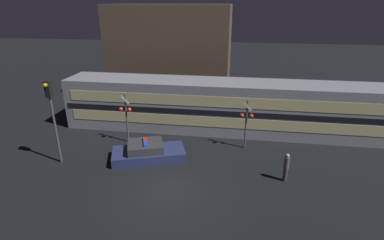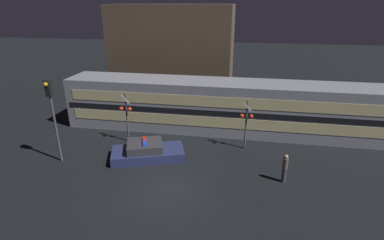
% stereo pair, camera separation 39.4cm
% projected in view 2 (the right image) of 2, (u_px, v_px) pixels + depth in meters
% --- Properties ---
extents(ground_plane, '(120.00, 120.00, 0.00)m').
position_uv_depth(ground_plane, '(166.00, 190.00, 14.93)').
color(ground_plane, black).
extents(train, '(23.37, 3.03, 3.60)m').
position_uv_depth(train, '(229.00, 107.00, 21.23)').
color(train, gray).
rests_on(train, ground_plane).
extents(police_car, '(4.62, 3.19, 1.16)m').
position_uv_depth(police_car, '(147.00, 152.00, 17.84)').
color(police_car, navy).
rests_on(police_car, ground_plane).
extents(pedestrian, '(0.27, 0.27, 1.58)m').
position_uv_depth(pedestrian, '(285.00, 168.00, 15.30)').
color(pedestrian, '#3F384C').
rests_on(pedestrian, ground_plane).
extents(crossing_signal_near, '(0.82, 0.31, 3.21)m').
position_uv_depth(crossing_signal_near, '(246.00, 120.00, 18.40)').
color(crossing_signal_near, '#4C4C51').
rests_on(crossing_signal_near, ground_plane).
extents(crossing_signal_far, '(0.82, 0.31, 3.35)m').
position_uv_depth(crossing_signal_far, '(126.00, 113.00, 19.37)').
color(crossing_signal_far, '#4C4C51').
rests_on(crossing_signal_far, ground_plane).
extents(traffic_light_corner, '(0.30, 0.46, 4.87)m').
position_uv_depth(traffic_light_corner, '(52.00, 106.00, 16.42)').
color(traffic_light_corner, '#4C4C51').
rests_on(traffic_light_corner, ground_plane).
extents(building_left, '(11.19, 6.10, 8.57)m').
position_uv_depth(building_left, '(174.00, 52.00, 28.87)').
color(building_left, brown).
rests_on(building_left, ground_plane).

